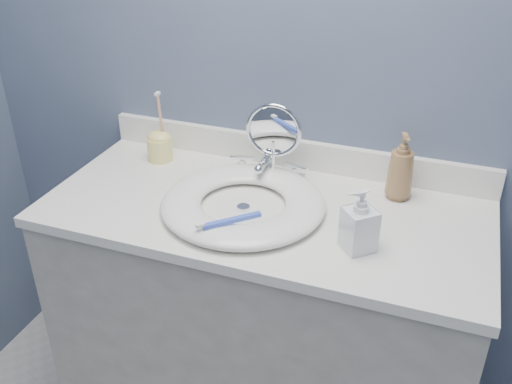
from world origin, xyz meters
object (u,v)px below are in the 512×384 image
at_px(soap_bottle_amber, 401,167).
at_px(soap_bottle_clear, 360,220).
at_px(toothbrush_holder, 160,144).
at_px(makeup_mirror, 274,139).

height_order(soap_bottle_amber, soap_bottle_clear, soap_bottle_amber).
distance_m(soap_bottle_clear, toothbrush_holder, 0.74).
relative_size(makeup_mirror, toothbrush_holder, 1.06).
relative_size(soap_bottle_clear, toothbrush_holder, 0.71).
relative_size(makeup_mirror, soap_bottle_clear, 1.50).
height_order(makeup_mirror, soap_bottle_amber, makeup_mirror).
distance_m(makeup_mirror, toothbrush_holder, 0.39).
height_order(makeup_mirror, soap_bottle_clear, makeup_mirror).
relative_size(soap_bottle_amber, toothbrush_holder, 0.85).
bearing_deg(toothbrush_holder, soap_bottle_amber, 1.34).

